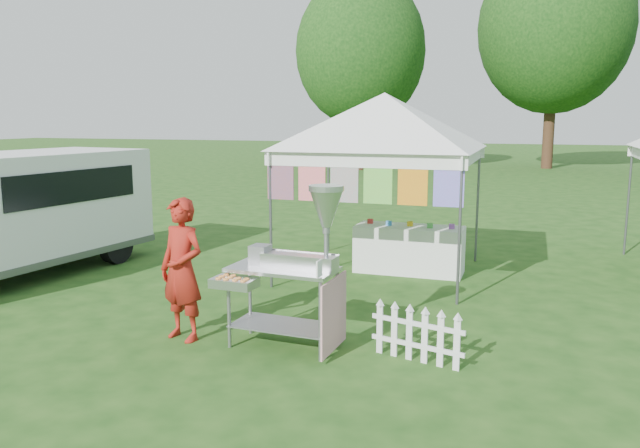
% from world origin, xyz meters
% --- Properties ---
extents(ground, '(120.00, 120.00, 0.00)m').
position_xyz_m(ground, '(0.00, 0.00, 0.00)').
color(ground, '#1B4413').
rests_on(ground, ground).
extents(canopy_main, '(4.24, 4.24, 3.45)m').
position_xyz_m(canopy_main, '(0.00, 3.49, 2.99)').
color(canopy_main, '#59595E').
rests_on(canopy_main, ground).
extents(tree_left, '(6.40, 6.40, 9.53)m').
position_xyz_m(tree_left, '(-6.00, 24.00, 5.83)').
color(tree_left, '#392514').
rests_on(tree_left, ground).
extents(tree_mid, '(7.60, 7.60, 11.52)m').
position_xyz_m(tree_mid, '(3.00, 28.00, 7.14)').
color(tree_mid, '#392514').
rests_on(tree_mid, ground).
extents(donut_cart, '(1.39, 0.88, 1.88)m').
position_xyz_m(donut_cart, '(-0.08, -0.25, 1.10)').
color(donut_cart, gray).
rests_on(donut_cart, ground).
extents(vendor, '(0.70, 0.55, 1.69)m').
position_xyz_m(vendor, '(-1.49, -0.37, 0.84)').
color(vendor, maroon).
rests_on(vendor, ground).
extents(cargo_van, '(2.54, 5.07, 2.02)m').
position_xyz_m(cargo_van, '(-5.73, 1.36, 1.09)').
color(cargo_van, white).
rests_on(cargo_van, ground).
extents(picket_fence, '(1.05, 0.30, 0.56)m').
position_xyz_m(picket_fence, '(1.25, -0.19, 0.29)').
color(picket_fence, white).
rests_on(picket_fence, ground).
extents(display_table, '(1.80, 0.70, 0.79)m').
position_xyz_m(display_table, '(0.42, 3.70, 0.40)').
color(display_table, white).
rests_on(display_table, ground).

